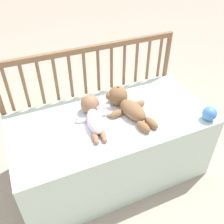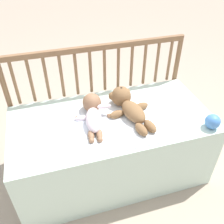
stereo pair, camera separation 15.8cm
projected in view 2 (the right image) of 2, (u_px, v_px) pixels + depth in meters
The scene contains 7 objects.
ground_plane at pixel (112, 170), 1.95m from camera, with size 12.00×12.00×0.00m, color tan.
crib_mattress at pixel (112, 146), 1.79m from camera, with size 1.32×0.65×0.52m.
crib_rail at pixel (98, 78), 1.82m from camera, with size 1.32×0.04×0.88m.
blanket at pixel (116, 121), 1.61m from camera, with size 0.77×0.53×0.01m.
teddy_bear at pixel (128, 106), 1.65m from camera, with size 0.30×0.44×0.14m.
baby at pixel (93, 113), 1.60m from camera, with size 0.25×0.39×0.13m.
toy_ball at pixel (213, 122), 1.53m from camera, with size 0.09×0.09×0.09m.
Camera 2 is at (-0.36, -1.21, 1.56)m, focal length 40.00 mm.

